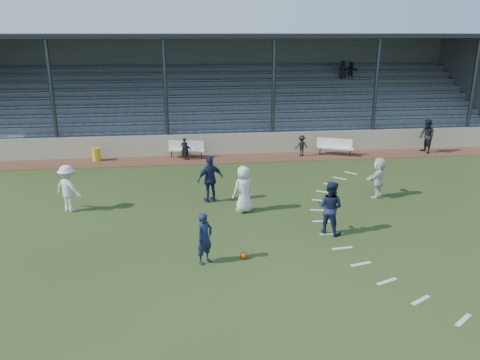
# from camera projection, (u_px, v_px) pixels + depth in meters

# --- Properties ---
(ground) EXTENTS (90.00, 90.00, 0.00)m
(ground) POSITION_uv_depth(u_px,v_px,m) (249.00, 238.00, 15.98)
(ground) COLOR #2B3C18
(ground) RESTS_ON ground
(cinder_track) EXTENTS (34.00, 2.00, 0.02)m
(cinder_track) POSITION_uv_depth(u_px,v_px,m) (223.00, 159.00, 25.91)
(cinder_track) COLOR brown
(cinder_track) RESTS_ON ground
(retaining_wall) EXTENTS (34.00, 0.18, 1.20)m
(retaining_wall) POSITION_uv_depth(u_px,v_px,m) (221.00, 144.00, 26.72)
(retaining_wall) COLOR #C0B394
(retaining_wall) RESTS_ON ground
(bench_left) EXTENTS (2.04, 0.91, 0.95)m
(bench_left) POSITION_uv_depth(u_px,v_px,m) (186.00, 148.00, 25.95)
(bench_left) COLOR silver
(bench_left) RESTS_ON cinder_track
(bench_right) EXTENTS (1.99, 1.24, 0.95)m
(bench_right) POSITION_uv_depth(u_px,v_px,m) (335.00, 145.00, 26.48)
(bench_right) COLOR silver
(bench_right) RESTS_ON cinder_track
(trash_bin) EXTENTS (0.44, 0.44, 0.70)m
(trash_bin) POSITION_uv_depth(u_px,v_px,m) (96.00, 154.00, 25.38)
(trash_bin) COLOR gold
(trash_bin) RESTS_ON cinder_track
(football) EXTENTS (0.22, 0.22, 0.22)m
(football) POSITION_uv_depth(u_px,v_px,m) (244.00, 255.00, 14.52)
(football) COLOR #BF3C0B
(football) RESTS_ON ground
(player_white_lead) EXTENTS (1.06, 0.89, 1.85)m
(player_white_lead) POSITION_uv_depth(u_px,v_px,m) (244.00, 189.00, 18.08)
(player_white_lead) COLOR silver
(player_white_lead) RESTS_ON ground
(player_navy_lead) EXTENTS (0.70, 0.69, 1.62)m
(player_navy_lead) POSITION_uv_depth(u_px,v_px,m) (205.00, 238.00, 14.06)
(player_navy_lead) COLOR #161E3D
(player_navy_lead) RESTS_ON ground
(player_navy_mid) EXTENTS (1.16, 1.14, 1.89)m
(player_navy_mid) POSITION_uv_depth(u_px,v_px,m) (330.00, 208.00, 16.13)
(player_navy_mid) COLOR #161E3D
(player_navy_mid) RESTS_ON ground
(player_white_wing) EXTENTS (1.39, 1.23, 1.87)m
(player_white_wing) POSITION_uv_depth(u_px,v_px,m) (68.00, 188.00, 18.14)
(player_white_wing) COLOR silver
(player_white_wing) RESTS_ON ground
(player_navy_wing) EXTENTS (1.23, 0.87, 1.93)m
(player_navy_wing) POSITION_uv_depth(u_px,v_px,m) (210.00, 179.00, 19.17)
(player_navy_wing) COLOR #161E3D
(player_navy_wing) RESTS_ON ground
(player_white_back) EXTENTS (1.46, 1.51, 1.72)m
(player_white_back) POSITION_uv_depth(u_px,v_px,m) (378.00, 177.00, 19.74)
(player_white_back) COLOR silver
(player_white_back) RESTS_ON ground
(official) EXTENTS (0.80, 0.99, 1.94)m
(official) POSITION_uv_depth(u_px,v_px,m) (427.00, 136.00, 26.84)
(official) COLOR black
(official) RESTS_ON cinder_track
(sub_left_near) EXTENTS (0.50, 0.43, 1.17)m
(sub_left_near) POSITION_uv_depth(u_px,v_px,m) (184.00, 148.00, 25.68)
(sub_left_near) COLOR black
(sub_left_near) RESTS_ON cinder_track
(sub_left_far) EXTENTS (0.61, 0.30, 1.00)m
(sub_left_far) POSITION_uv_depth(u_px,v_px,m) (187.00, 151.00, 25.45)
(sub_left_far) COLOR black
(sub_left_far) RESTS_ON cinder_track
(sub_right) EXTENTS (0.84, 0.60, 1.18)m
(sub_right) POSITION_uv_depth(u_px,v_px,m) (301.00, 146.00, 26.27)
(sub_right) COLOR black
(sub_right) RESTS_ON cinder_track
(grandstand) EXTENTS (34.60, 9.00, 6.61)m
(grandstand) POSITION_uv_depth(u_px,v_px,m) (215.00, 104.00, 30.69)
(grandstand) COLOR slate
(grandstand) RESTS_ON ground
(penalty_arc) EXTENTS (3.89, 14.63, 0.01)m
(penalty_arc) POSITION_uv_depth(u_px,v_px,m) (365.00, 232.00, 16.45)
(penalty_arc) COLOR silver
(penalty_arc) RESTS_ON ground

